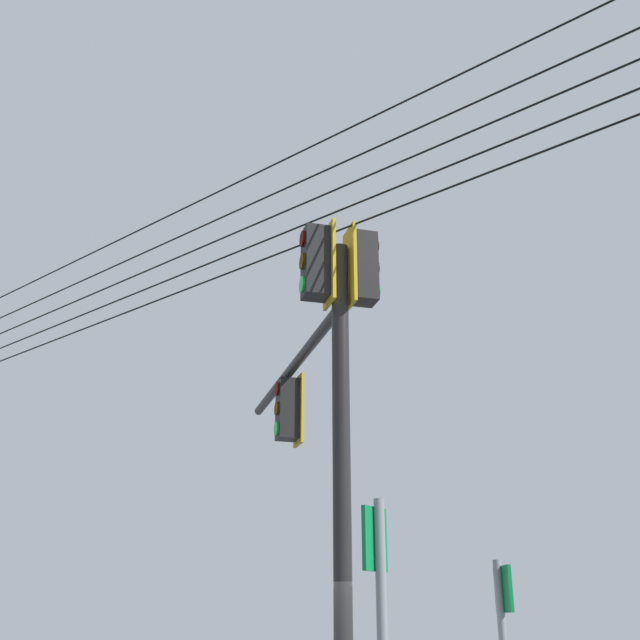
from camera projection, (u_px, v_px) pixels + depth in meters
signal_mast_assembly at (323, 394)px, 9.64m from camera, size 5.04×2.19×6.65m
overhead_wire_span at (438, 142)px, 8.93m from camera, size 31.30×8.27×1.77m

